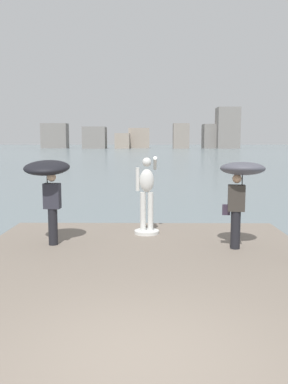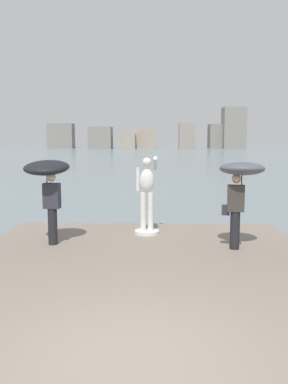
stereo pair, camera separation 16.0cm
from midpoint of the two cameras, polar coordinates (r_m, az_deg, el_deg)
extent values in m
plane|color=slate|center=(44.47, 1.26, 3.65)|extent=(400.00, 400.00, 0.00)
cube|color=slate|center=(7.21, -0.15, -14.61)|extent=(7.56, 10.60, 0.40)
cylinder|color=silver|center=(10.89, 0.83, -5.65)|extent=(0.66, 0.66, 0.09)
cylinder|color=silver|center=(10.77, 0.30, -2.75)|extent=(0.15, 0.15, 1.04)
cylinder|color=silver|center=(10.77, 1.37, -2.75)|extent=(0.15, 0.15, 1.04)
ellipsoid|color=silver|center=(10.66, 0.84, 1.62)|extent=(0.38, 0.26, 0.61)
sphere|color=silver|center=(10.62, 0.85, 4.24)|extent=(0.24, 0.24, 0.24)
cylinder|color=silver|center=(10.66, -0.45, 1.82)|extent=(0.10, 0.10, 0.62)
cylinder|color=silver|center=(10.89, 2.02, 4.07)|extent=(0.10, 0.59, 0.40)
cylinder|color=black|center=(9.93, -12.30, -4.75)|extent=(0.22, 0.22, 0.88)
cube|color=#2D2D38|center=(9.80, -12.42, -0.52)|extent=(0.40, 0.27, 0.60)
sphere|color=beige|center=(9.75, -12.49, 2.07)|extent=(0.21, 0.21, 0.21)
cylinder|color=#262626|center=(9.84, -13.06, 1.36)|extent=(0.02, 0.02, 0.54)
ellipsoid|color=black|center=(9.81, -13.12, 3.38)|extent=(1.15, 1.18, 0.45)
cylinder|color=black|center=(9.55, 13.17, -5.26)|extent=(0.22, 0.22, 0.88)
cube|color=#38332D|center=(9.42, 13.30, -0.86)|extent=(0.41, 0.30, 0.60)
sphere|color=tan|center=(9.37, 13.38, 1.83)|extent=(0.21, 0.21, 0.21)
cylinder|color=#262626|center=(9.43, 14.07, 1.10)|extent=(0.02, 0.02, 0.55)
ellipsoid|color=#4C4C56|center=(9.40, 14.14, 3.21)|extent=(1.15, 1.17, 0.35)
cube|color=#332838|center=(9.48, 11.91, -2.49)|extent=(0.19, 0.13, 0.24)
cube|color=gray|center=(145.23, -11.60, 7.77)|extent=(8.80, 5.56, 8.50)
cube|color=gray|center=(136.66, -6.11, 7.63)|extent=(7.50, 6.96, 7.14)
cube|color=gray|center=(137.59, -2.20, 7.22)|extent=(4.80, 7.07, 5.04)
cube|color=gray|center=(143.44, 0.17, 7.61)|extent=(7.20, 7.79, 6.92)
cube|color=gray|center=(137.42, 6.08, 7.87)|extent=(5.25, 4.85, 8.30)
cube|color=gray|center=(141.63, 10.75, 7.73)|extent=(7.91, 7.57, 8.14)
cube|color=gray|center=(138.79, 12.54, 8.80)|extent=(7.25, 7.34, 13.48)
camera|label=1|loc=(0.08, -89.56, 0.06)|focal=37.82mm
camera|label=2|loc=(0.08, 90.44, -0.06)|focal=37.82mm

